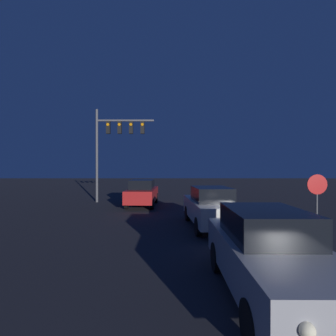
{
  "coord_description": "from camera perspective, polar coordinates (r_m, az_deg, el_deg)",
  "views": [
    {
      "loc": [
        0.03,
        2.11,
        2.58
      ],
      "look_at": [
        0.0,
        14.12,
        2.51
      ],
      "focal_mm": 28.0,
      "sensor_mm": 36.0,
      "label": 1
    }
  ],
  "objects": [
    {
      "name": "car_near",
      "position": [
        5.71,
        21.27,
        -17.1
      ],
      "size": [
        1.77,
        4.59,
        1.72
      ],
      "rotation": [
        0.0,
        0.0,
        3.14
      ],
      "color": "#99999E",
      "rests_on": "ground_plane"
    },
    {
      "name": "traffic_signal_mast",
      "position": [
        19.48,
        -11.46,
        6.48
      ],
      "size": [
        4.23,
        0.3,
        6.73
      ],
      "color": "#4C4C51",
      "rests_on": "ground_plane"
    },
    {
      "name": "car_far",
      "position": [
        17.3,
        -5.45,
        -5.36
      ],
      "size": [
        1.88,
        4.63,
        1.72
      ],
      "rotation": [
        0.0,
        0.0,
        -0.04
      ],
      "color": "#B21E1E",
      "rests_on": "ground_plane"
    },
    {
      "name": "car_mid",
      "position": [
        11.35,
        9.39,
        -8.35
      ],
      "size": [
        2.0,
        4.66,
        1.72
      ],
      "rotation": [
        0.0,
        0.0,
        0.07
      ],
      "color": "beige",
      "rests_on": "ground_plane"
    },
    {
      "name": "stop_sign",
      "position": [
        12.01,
        29.84,
        -4.41
      ],
      "size": [
        0.8,
        0.07,
        2.27
      ],
      "color": "#4C4C51",
      "rests_on": "ground_plane"
    }
  ]
}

